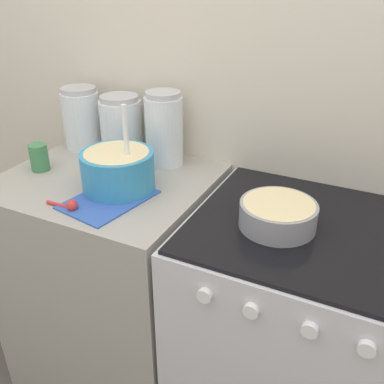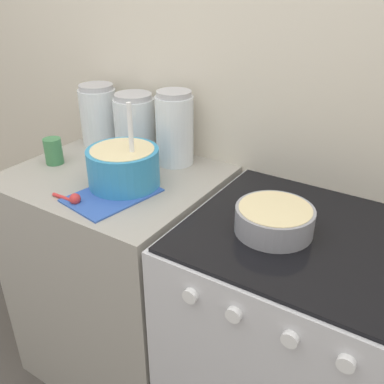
{
  "view_description": "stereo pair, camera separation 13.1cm",
  "coord_description": "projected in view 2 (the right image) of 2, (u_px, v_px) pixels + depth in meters",
  "views": [
    {
      "loc": [
        0.52,
        -0.78,
        1.59
      ],
      "look_at": [
        0.0,
        0.27,
        0.98
      ],
      "focal_mm": 40.0,
      "sensor_mm": 36.0,
      "label": 1
    },
    {
      "loc": [
        0.63,
        -0.72,
        1.59
      ],
      "look_at": [
        0.0,
        0.27,
        0.98
      ],
      "focal_mm": 40.0,
      "sensor_mm": 36.0,
      "label": 2
    }
  ],
  "objects": [
    {
      "name": "storage_jar_right",
      "position": [
        175.0,
        133.0,
        1.59
      ],
      "size": [
        0.14,
        0.14,
        0.28
      ],
      "color": "silver",
      "rests_on": "countertop_cabinet"
    },
    {
      "name": "tin_can",
      "position": [
        53.0,
        151.0,
        1.61
      ],
      "size": [
        0.07,
        0.07,
        0.1
      ],
      "color": "#3F7F4C",
      "rests_on": "countertop_cabinet"
    },
    {
      "name": "stove",
      "position": [
        293.0,
        353.0,
        1.41
      ],
      "size": [
        0.71,
        0.64,
        0.93
      ],
      "color": "silver",
      "rests_on": "ground_plane"
    },
    {
      "name": "recipe_page",
      "position": [
        112.0,
        195.0,
        1.4
      ],
      "size": [
        0.25,
        0.31,
        0.01
      ],
      "color": "#3359B2",
      "rests_on": "countertop_cabinet"
    },
    {
      "name": "countertop_cabinet",
      "position": [
        123.0,
        276.0,
        1.76
      ],
      "size": [
        0.73,
        0.62,
        0.93
      ],
      "color": "#9E998E",
      "rests_on": "ground_plane"
    },
    {
      "name": "wall_back",
      "position": [
        249.0,
        95.0,
        1.5
      ],
      "size": [
        4.46,
        0.05,
        2.4
      ],
      "color": "beige",
      "rests_on": "ground_plane"
    },
    {
      "name": "storage_jar_left",
      "position": [
        99.0,
        119.0,
        1.78
      ],
      "size": [
        0.15,
        0.15,
        0.25
      ],
      "color": "silver",
      "rests_on": "countertop_cabinet"
    },
    {
      "name": "storage_jar_middle",
      "position": [
        135.0,
        128.0,
        1.69
      ],
      "size": [
        0.16,
        0.16,
        0.24
      ],
      "color": "silver",
      "rests_on": "countertop_cabinet"
    },
    {
      "name": "mixing_bowl",
      "position": [
        123.0,
        165.0,
        1.43
      ],
      "size": [
        0.24,
        0.24,
        0.3
      ],
      "color": "#338CBF",
      "rests_on": "countertop_cabinet"
    },
    {
      "name": "measuring_spoon",
      "position": [
        72.0,
        199.0,
        1.35
      ],
      "size": [
        0.12,
        0.04,
        0.04
      ],
      "color": "red",
      "rests_on": "countertop_cabinet"
    },
    {
      "name": "baking_pan",
      "position": [
        274.0,
        219.0,
        1.19
      ],
      "size": [
        0.22,
        0.22,
        0.08
      ],
      "color": "gray",
      "rests_on": "stove"
    }
  ]
}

